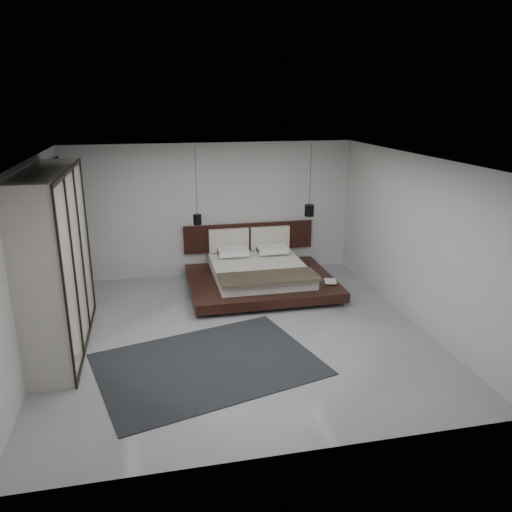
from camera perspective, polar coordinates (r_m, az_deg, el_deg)
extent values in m
plane|color=#92949A|center=(8.26, -2.07, -8.69)|extent=(6.00, 6.00, 0.00)
plane|color=white|center=(7.46, -2.31, 10.98)|extent=(6.00, 6.00, 0.00)
plane|color=beige|center=(10.62, -5.02, 5.25)|extent=(6.00, 0.00, 6.00)
plane|color=beige|center=(5.02, 3.88, -9.17)|extent=(6.00, 0.00, 6.00)
plane|color=beige|center=(7.84, -24.33, -0.77)|extent=(0.00, 6.00, 6.00)
plane|color=beige|center=(8.75, 17.55, 1.81)|extent=(0.00, 6.00, 6.00)
cube|color=black|center=(10.17, -21.33, 2.97)|extent=(0.05, 0.90, 2.60)
cube|color=black|center=(9.96, 0.56, -3.71)|extent=(2.22, 1.81, 0.08)
cube|color=black|center=(9.91, 0.56, -3.01)|extent=(2.82, 2.32, 0.18)
cube|color=white|center=(9.96, 0.40, -1.66)|extent=(1.81, 2.01, 0.22)
cube|color=black|center=(9.20, 1.46, -2.44)|extent=(1.83, 0.71, 0.05)
cube|color=white|center=(10.56, -2.75, 0.41)|extent=(0.62, 0.40, 0.12)
cube|color=white|center=(10.72, 1.71, 0.69)|extent=(0.62, 0.40, 0.12)
cube|color=white|center=(10.41, -2.63, 0.50)|extent=(0.62, 0.40, 0.12)
cube|color=white|center=(10.57, 1.90, 0.79)|extent=(0.62, 0.40, 0.12)
cube|color=black|center=(10.85, -0.83, 2.22)|extent=(2.82, 0.08, 0.60)
cube|color=beige|center=(10.70, -3.12, 1.80)|extent=(0.86, 0.10, 0.50)
cube|color=beige|center=(10.87, 1.61, 2.08)|extent=(0.86, 0.10, 0.50)
imported|color=#99724C|center=(9.73, 7.90, -2.93)|extent=(0.21, 0.27, 0.02)
imported|color=#99724C|center=(9.69, 7.85, -2.86)|extent=(0.30, 0.35, 0.02)
cylinder|color=black|center=(9.81, -6.88, 8.53)|extent=(0.01, 0.01, 1.33)
cylinder|color=black|center=(9.96, -6.72, 4.18)|extent=(0.17, 0.17, 0.20)
cylinder|color=#FFE0B2|center=(9.98, -6.70, 3.69)|extent=(0.12, 0.12, 0.01)
cylinder|color=black|center=(10.28, 6.24, 9.23)|extent=(0.01, 0.01, 1.24)
cylinder|color=black|center=(10.41, 6.11, 5.21)|extent=(0.19, 0.19, 0.24)
cylinder|color=#FFE0B2|center=(10.43, 6.09, 4.65)|extent=(0.15, 0.15, 0.01)
cube|color=beige|center=(7.94, -21.96, -0.60)|extent=(0.62, 2.71, 2.71)
cube|color=black|center=(7.61, -20.67, 9.07)|extent=(0.03, 2.71, 0.06)
cube|color=black|center=(8.37, -18.71, -9.10)|extent=(0.03, 2.71, 0.06)
cube|color=black|center=(6.62, -21.00, -4.00)|extent=(0.03, 0.05, 2.71)
cube|color=black|center=(7.46, -20.04, -1.50)|extent=(0.03, 0.05, 2.71)
cube|color=black|center=(8.32, -19.29, 0.49)|extent=(0.03, 0.05, 2.71)
cube|color=black|center=(9.18, -18.67, 2.10)|extent=(0.03, 0.05, 2.71)
cube|color=black|center=(7.37, -5.50, -12.20)|extent=(3.48, 2.87, 0.01)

